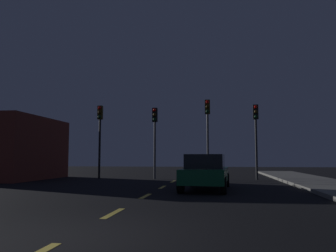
# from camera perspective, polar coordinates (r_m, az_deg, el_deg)

# --- Properties ---
(ground_plane) EXTENTS (80.00, 80.00, 0.00)m
(ground_plane) POSITION_cam_1_polar(r_m,az_deg,el_deg) (13.01, -3.13, -11.03)
(ground_plane) COLOR black
(lane_stripe_second) EXTENTS (0.16, 1.60, 0.01)m
(lane_stripe_second) POSITION_cam_1_polar(r_m,az_deg,el_deg) (8.77, -8.86, -13.80)
(lane_stripe_second) COLOR #EACC4C
(lane_stripe_second) RESTS_ON ground_plane
(lane_stripe_third) EXTENTS (0.16, 1.60, 0.01)m
(lane_stripe_third) POSITION_cam_1_polar(r_m,az_deg,el_deg) (12.42, -3.68, -11.28)
(lane_stripe_third) COLOR #EACC4C
(lane_stripe_third) RESTS_ON ground_plane
(lane_stripe_fourth) EXTENTS (0.16, 1.60, 0.01)m
(lane_stripe_fourth) POSITION_cam_1_polar(r_m,az_deg,el_deg) (16.15, -0.91, -9.88)
(lane_stripe_fourth) COLOR #EACC4C
(lane_stripe_fourth) RESTS_ON ground_plane
(lane_stripe_fifth) EXTENTS (0.16, 1.60, 0.01)m
(lane_stripe_fifth) POSITION_cam_1_polar(r_m,az_deg,el_deg) (19.90, 0.81, -9.00)
(lane_stripe_fifth) COLOR #EACC4C
(lane_stripe_fifth) RESTS_ON ground_plane
(lane_stripe_sixth) EXTENTS (0.16, 1.60, 0.01)m
(lane_stripe_sixth) POSITION_cam_1_polar(r_m,az_deg,el_deg) (23.67, 1.97, -8.39)
(lane_stripe_sixth) COLOR #EACC4C
(lane_stripe_sixth) RESTS_ON ground_plane
(lane_stripe_seventh) EXTENTS (0.16, 1.60, 0.01)m
(lane_stripe_seventh) POSITION_cam_1_polar(r_m,az_deg,el_deg) (27.44, 2.82, -7.94)
(lane_stripe_seventh) COLOR #EACC4C
(lane_stripe_seventh) RESTS_ON ground_plane
(traffic_signal_far_left) EXTENTS (0.32, 0.38, 4.73)m
(traffic_signal_far_left) POSITION_cam_1_polar(r_m,az_deg,el_deg) (23.31, -11.00, -0.17)
(traffic_signal_far_left) COLOR black
(traffic_signal_far_left) RESTS_ON ground_plane
(traffic_signal_center_left) EXTENTS (0.32, 0.38, 4.51)m
(traffic_signal_center_left) POSITION_cam_1_polar(r_m,az_deg,el_deg) (22.38, -2.16, -0.42)
(traffic_signal_center_left) COLOR #4C4C51
(traffic_signal_center_left) RESTS_ON ground_plane
(traffic_signal_center_right) EXTENTS (0.32, 0.38, 4.96)m
(traffic_signal_center_right) POSITION_cam_1_polar(r_m,az_deg,el_deg) (22.07, 6.45, 0.43)
(traffic_signal_center_right) COLOR #4C4C51
(traffic_signal_center_right) RESTS_ON ground_plane
(traffic_signal_far_right) EXTENTS (0.32, 0.38, 4.59)m
(traffic_signal_far_right) POSITION_cam_1_polar(r_m,az_deg,el_deg) (22.16, 14.08, -0.10)
(traffic_signal_far_right) COLOR #2D2D30
(traffic_signal_far_right) RESTS_ON ground_plane
(car_stopped_ahead) EXTENTS (2.05, 4.58, 1.47)m
(car_stopped_ahead) POSITION_cam_1_polar(r_m,az_deg,el_deg) (14.85, 6.15, -7.40)
(car_stopped_ahead) COLOR #0F4C2D
(car_stopped_ahead) RESTS_ON ground_plane
(storefront_left) EXTENTS (4.80, 6.79, 3.82)m
(storefront_left) POSITION_cam_1_polar(r_m,az_deg,el_deg) (24.13, -24.33, -3.34)
(storefront_left) COLOR maroon
(storefront_left) RESTS_ON ground_plane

